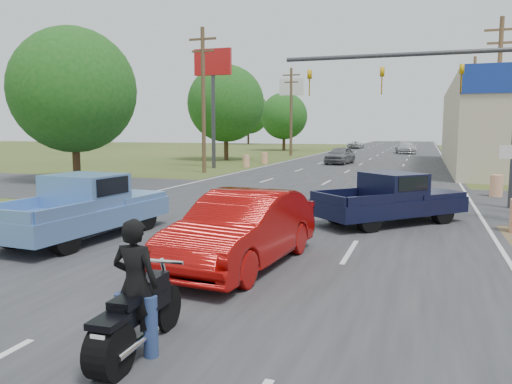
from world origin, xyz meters
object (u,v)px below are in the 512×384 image
(rider, at_px, (136,292))
(distant_car_grey, at_px, (340,155))
(motorcycle, at_px, (134,321))
(distant_car_silver, at_px, (406,147))
(navy_pickup, at_px, (393,198))
(blue_pickup, at_px, (86,206))
(distant_car_white, at_px, (356,145))
(red_convertible, at_px, (243,230))

(rider, xyz_separation_m, distant_car_grey, (-3.48, 38.40, -0.12))
(motorcycle, distance_m, distant_car_grey, 38.62)
(distant_car_grey, xyz_separation_m, distant_car_silver, (4.72, 22.00, 0.01))
(motorcycle, xyz_separation_m, navy_pickup, (2.65, 11.00, 0.33))
(blue_pickup, xyz_separation_m, distant_car_white, (-1.55, 69.22, -0.31))
(red_convertible, xyz_separation_m, distant_car_grey, (-3.30, 33.80, -0.05))
(navy_pickup, xyz_separation_m, distant_car_white, (-9.56, 64.27, -0.24))
(red_convertible, distance_m, distant_car_white, 70.93)
(distant_car_grey, relative_size, distant_car_white, 1.05)
(blue_pickup, relative_size, distant_car_silver, 1.03)
(red_convertible, relative_size, distant_car_grey, 1.11)
(distant_car_grey, bearing_deg, red_convertible, -76.82)
(red_convertible, distance_m, distant_car_grey, 33.96)
(motorcycle, distance_m, blue_pickup, 8.10)
(rider, bearing_deg, distant_car_grey, -86.85)
(rider, bearing_deg, motorcycle, 90.00)
(blue_pickup, bearing_deg, motorcycle, -44.23)
(motorcycle, xyz_separation_m, distant_car_white, (-6.91, 75.28, 0.09))
(red_convertible, bearing_deg, navy_pickup, 71.42)
(red_convertible, xyz_separation_m, motorcycle, (0.18, -4.66, -0.32))
(distant_car_silver, bearing_deg, motorcycle, -98.89)
(distant_car_white, bearing_deg, motorcycle, 100.06)
(distant_car_silver, relative_size, distant_car_white, 1.26)
(distant_car_grey, distance_m, distant_car_silver, 22.50)
(red_convertible, relative_size, motorcycle, 2.23)
(rider, relative_size, navy_pickup, 0.36)
(rider, height_order, distant_car_silver, rider)
(motorcycle, distance_m, distant_car_silver, 60.48)
(distant_car_grey, height_order, distant_car_silver, distant_car_silver)
(rider, xyz_separation_m, navy_pickup, (2.66, 10.94, -0.05))
(distant_car_silver, distance_m, distant_car_white, 16.91)
(distant_car_white, bearing_deg, distant_car_silver, 123.65)
(motorcycle, height_order, distant_car_white, distant_car_white)
(red_convertible, xyz_separation_m, distant_car_silver, (1.43, 55.80, -0.04))
(red_convertible, bearing_deg, distant_car_white, 100.95)
(red_convertible, height_order, blue_pickup, blue_pickup)
(blue_pickup, distance_m, distant_car_silver, 54.81)
(red_convertible, relative_size, navy_pickup, 1.02)
(red_convertible, relative_size, distant_car_white, 1.16)
(motorcycle, xyz_separation_m, distant_car_grey, (-3.48, 38.47, 0.27))
(motorcycle, bearing_deg, red_convertible, 90.22)
(rider, xyz_separation_m, distant_car_white, (-6.91, 75.21, -0.29))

